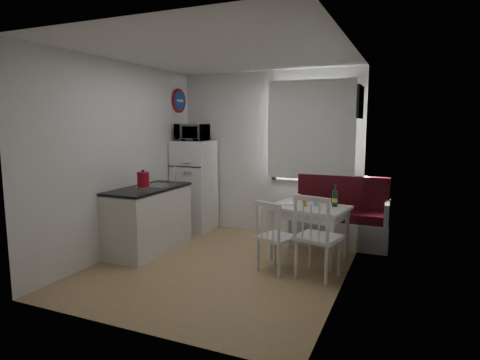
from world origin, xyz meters
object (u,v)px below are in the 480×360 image
at_px(fridge, 194,186).
at_px(wine_bottle, 335,195).
at_px(kitchen_counter, 149,219).
at_px(kettle, 143,180).
at_px(microwave, 192,132).
at_px(dining_table, 309,212).
at_px(chair_left, 275,229).
at_px(bench, 340,222).
at_px(chair_right, 317,228).

bearing_deg(fridge, wine_bottle, -14.42).
distance_m(kitchen_counter, kettle, 0.60).
distance_m(fridge, microwave, 0.88).
bearing_deg(dining_table, chair_left, -100.84).
bearing_deg(chair_left, wine_bottle, 76.11).
relative_size(bench, kettle, 5.48).
bearing_deg(bench, chair_right, -90.31).
xyz_separation_m(chair_right, kettle, (-2.35, -0.02, 0.42)).
xyz_separation_m(bench, microwave, (-2.38, -0.16, 1.30)).
height_order(chair_left, wine_bottle, wine_bottle).
height_order(bench, dining_table, bench).
bearing_deg(fridge, chair_right, -30.45).
xyz_separation_m(microwave, kettle, (0.03, -1.36, -0.60)).
height_order(kitchen_counter, wine_bottle, kitchen_counter).
bearing_deg(fridge, microwave, -90.00).
distance_m(bench, chair_right, 1.53).
xyz_separation_m(kitchen_counter, dining_table, (2.14, 0.52, 0.18)).
xyz_separation_m(kitchen_counter, fridge, (0.02, 1.24, 0.29)).
xyz_separation_m(chair_left, kettle, (-1.85, -0.03, 0.49)).
bearing_deg(dining_table, microwave, 172.29).
height_order(microwave, kettle, microwave).
height_order(dining_table, chair_right, chair_right).
bearing_deg(wine_bottle, chair_left, -126.14).
relative_size(fridge, wine_bottle, 5.19).
relative_size(microwave, wine_bottle, 1.71).
bearing_deg(kitchen_counter, wine_bottle, 14.19).
distance_m(kitchen_counter, bench, 2.76).
distance_m(chair_left, wine_bottle, 0.99).
bearing_deg(dining_table, kitchen_counter, -156.47).
relative_size(kitchen_counter, bench, 0.94).
distance_m(kitchen_counter, fridge, 1.28).
xyz_separation_m(chair_right, microwave, (-2.38, 1.35, 1.02)).
distance_m(dining_table, kettle, 2.24).
xyz_separation_m(bench, dining_table, (-0.26, -0.84, 0.30)).
distance_m(kitchen_counter, wine_bottle, 2.56).
distance_m(kitchen_counter, microwave, 1.68).
bearing_deg(dining_table, chair_right, -59.67).
bearing_deg(chair_right, dining_table, 124.02).
xyz_separation_m(kitchen_counter, kettle, (0.05, -0.17, 0.57)).
bearing_deg(chair_right, wine_bottle, 99.52).
distance_m(chair_right, microwave, 2.91).
height_order(fridge, wine_bottle, fridge).
xyz_separation_m(dining_table, chair_left, (-0.25, -0.66, -0.10)).
xyz_separation_m(kitchen_counter, microwave, (0.02, 1.19, 1.17)).
bearing_deg(kitchen_counter, microwave, 89.06).
distance_m(microwave, wine_bottle, 2.61).
height_order(kitchen_counter, fridge, fridge).
relative_size(kitchen_counter, microwave, 2.69).
relative_size(chair_left, fridge, 0.35).
bearing_deg(chair_left, bench, 93.50).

